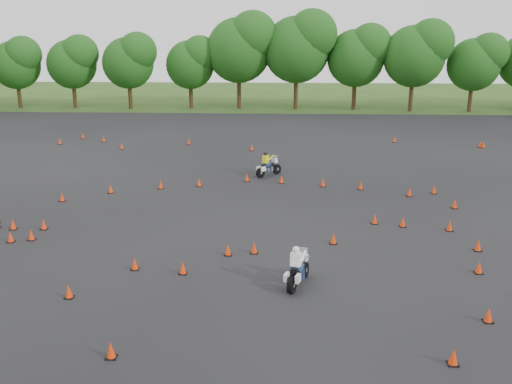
# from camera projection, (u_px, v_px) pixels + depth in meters

# --- Properties ---
(ground) EXTENTS (140.00, 140.00, 0.00)m
(ground) POSITION_uv_depth(u_px,v_px,m) (252.00, 247.00, 23.63)
(ground) COLOR #2D5119
(ground) RESTS_ON ground
(asphalt_pad) EXTENTS (62.00, 62.00, 0.00)m
(asphalt_pad) POSITION_uv_depth(u_px,v_px,m) (258.00, 203.00, 29.38)
(asphalt_pad) COLOR black
(asphalt_pad) RESTS_ON ground
(treeline) EXTENTS (86.59, 32.75, 10.99)m
(treeline) POSITION_uv_depth(u_px,v_px,m) (308.00, 69.00, 55.85)
(treeline) COLOR #1D4E16
(treeline) RESTS_ON ground
(traffic_cones) EXTENTS (36.86, 32.98, 0.45)m
(traffic_cones) POSITION_uv_depth(u_px,v_px,m) (249.00, 200.00, 29.23)
(traffic_cones) COLOR red
(traffic_cones) RESTS_ON asphalt_pad
(rider_yellow) EXTENTS (1.81, 1.80, 1.51)m
(rider_yellow) POSITION_uv_depth(u_px,v_px,m) (269.00, 164.00, 34.52)
(rider_yellow) COLOR yellow
(rider_yellow) RESTS_ON ground
(rider_white) EXTENTS (1.25, 2.05, 1.51)m
(rider_white) POSITION_uv_depth(u_px,v_px,m) (299.00, 265.00, 19.95)
(rider_white) COLOR white
(rider_white) RESTS_ON ground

